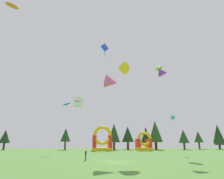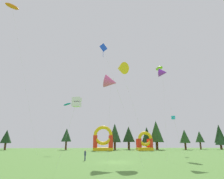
{
  "view_description": "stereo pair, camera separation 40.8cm",
  "coord_description": "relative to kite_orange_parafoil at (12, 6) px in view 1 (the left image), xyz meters",
  "views": [
    {
      "loc": [
        -2.61,
        -29.32,
        2.92
      ],
      "look_at": [
        0.0,
        12.06,
        13.98
      ],
      "focal_mm": 31.09,
      "sensor_mm": 36.0,
      "label": 1
    },
    {
      "loc": [
        -2.2,
        -29.34,
        2.92
      ],
      "look_at": [
        0.0,
        12.06,
        13.98
      ],
      "focal_mm": 31.09,
      "sensor_mm": 36.0,
      "label": 2
    }
  ],
  "objects": [
    {
      "name": "tree_row_7",
      "position": [
        36.92,
        37.36,
        -21.47
      ],
      "size": [
        4.97,
        4.97,
        10.04
      ],
      "color": "#4C331E",
      "rests_on": "ground_plane"
    },
    {
      "name": "tree_row_5",
      "position": [
        27.26,
        39.65,
        -22.4
      ],
      "size": [
        4.35,
        4.35,
        8.14
      ],
      "color": "#4C331E",
      "rests_on": "ground_plane"
    },
    {
      "name": "kite_purple_delta",
      "position": [
        28.56,
        0.79,
        -12.51
      ],
      "size": [
        2.21,
        3.54,
        16.11
      ],
      "color": "purple",
      "rests_on": "ground_plane"
    },
    {
      "name": "kite_pink_delta",
      "position": [
        18.78,
        -1.37,
        -15.16
      ],
      "size": [
        2.79,
        5.13,
        13.88
      ],
      "color": "#EA599E",
      "rests_on": "ground_plane"
    },
    {
      "name": "kite_lime_parafoil",
      "position": [
        31.9,
        13.37,
        -6.75
      ],
      "size": [
        1.71,
        10.98,
        21.63
      ],
      "color": "#8CD826",
      "rests_on": "ground_plane"
    },
    {
      "name": "inflatable_red_slide",
      "position": [
        31.4,
        31.97,
        -25.55
      ],
      "size": [
        4.88,
        4.38,
        5.99
      ],
      "color": "yellow",
      "rests_on": "ground_plane"
    },
    {
      "name": "tree_row_9",
      "position": [
        53.83,
        39.77,
        -23.25
      ],
      "size": [
        3.25,
        3.25,
        6.56
      ],
      "color": "#4C331E",
      "rests_on": "ground_plane"
    },
    {
      "name": "kite_blue_diamond",
      "position": [
        17.43,
        -8.27,
        -12.62
      ],
      "size": [
        5.19,
        1.6,
        15.72
      ],
      "color": "blue",
      "rests_on": "ground_plane"
    },
    {
      "name": "tree_row_10",
      "position": [
        60.9,
        38.6,
        -23.69
      ],
      "size": [
        3.75,
        3.75,
        6.54
      ],
      "color": "#4C331E",
      "rests_on": "ground_plane"
    },
    {
      "name": "ground_plane",
      "position": [
        19.55,
        -3.21,
        -27.72
      ],
      "size": [
        120.0,
        120.0,
        0.0
      ],
      "primitive_type": "plane",
      "color": "#548438"
    },
    {
      "name": "person_left_edge",
      "position": [
        14.85,
        -0.79,
        -26.76
      ],
      "size": [
        0.37,
        0.37,
        1.61
      ],
      "rotation": [
        0.0,
        0.0,
        5.17
      ],
      "color": "navy",
      "rests_on": "ground_plane"
    },
    {
      "name": "tree_row_3",
      "position": [
        5.15,
        37.7,
        -22.76
      ],
      "size": [
        3.49,
        3.49,
        7.3
      ],
      "color": "#4C331E",
      "rests_on": "ground_plane"
    },
    {
      "name": "tree_row_2",
      "position": [
        -15.65,
        38.54,
        -23.27
      ],
      "size": [
        3.62,
        3.62,
        6.75
      ],
      "color": "#4C331E",
      "rests_on": "ground_plane"
    },
    {
      "name": "kite_teal_parafoil",
      "position": [
        8.19,
        18.45,
        -15.38
      ],
      "size": [
        3.68,
        2.04,
        12.92
      ],
      "color": "#0C7F7A",
      "rests_on": "ground_plane"
    },
    {
      "name": "kite_yellow_delta",
      "position": [
        20.96,
        2.6,
        -11.11
      ],
      "size": [
        7.59,
        6.07,
        17.99
      ],
      "color": "yellow",
      "rests_on": "ground_plane"
    },
    {
      "name": "kite_orange_parafoil",
      "position": [
        0.0,
        0.0,
        0.0
      ],
      "size": [
        6.57,
        8.11,
        28.24
      ],
      "color": "orange",
      "rests_on": "ground_plane"
    },
    {
      "name": "tree_row_8",
      "position": [
        47.04,
        37.15,
        -23.15
      ],
      "size": [
        3.68,
        3.68,
        6.97
      ],
      "color": "#4C331E",
      "rests_on": "ground_plane"
    },
    {
      "name": "kite_white_box",
      "position": [
        14.48,
        -10.77,
        -20.52
      ],
      "size": [
        2.5,
        1.31,
        7.72
      ],
      "color": "white",
      "rests_on": "ground_plane"
    },
    {
      "name": "tree_row_4",
      "position": [
        22.06,
        37.63,
        -22.0
      ],
      "size": [
        4.27,
        4.27,
        9.02
      ],
      "color": "#4C331E",
      "rests_on": "ground_plane"
    },
    {
      "name": "tree_row_6",
      "position": [
        34.42,
        41.5,
        -22.88
      ],
      "size": [
        4.5,
        4.5,
        8.1
      ],
      "color": "#4C331E",
      "rests_on": "ground_plane"
    },
    {
      "name": "tree_row_11",
      "position": [
        61.25,
        39.18,
        -22.11
      ],
      "size": [
        4.06,
        4.06,
        9.01
      ],
      "color": "#4C331E",
      "rests_on": "ground_plane"
    },
    {
      "name": "inflatable_yellow_castle",
      "position": [
        17.88,
        31.66,
        -24.8
      ],
      "size": [
        6.27,
        4.58,
        7.71
      ],
      "color": "yellow",
      "rests_on": "ground_plane"
    },
    {
      "name": "kite_cyan_box",
      "position": [
        33.83,
        11.44,
        -19.57
      ],
      "size": [
        1.98,
        0.74,
        8.56
      ],
      "color": "#19B7CC",
      "rests_on": "ground_plane"
    }
  ]
}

